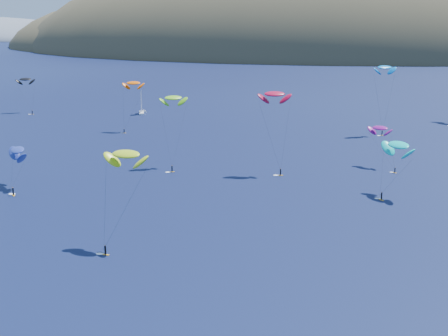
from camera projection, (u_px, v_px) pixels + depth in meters
island at (342, 62)px, 605.99m from camera, size 730.00×300.00×210.00m
sailboat at (141, 112)px, 266.92m from camera, size 8.76×7.66×10.49m
kitesurfer_1 at (133, 83)px, 229.48m from camera, size 8.13×8.70×19.80m
kitesurfer_2 at (126, 154)px, 120.67m from camera, size 9.58×10.31×20.74m
kitesurfer_3 at (173, 98)px, 179.78m from camera, size 8.61×12.44×22.03m
kitesurfer_4 at (385, 67)px, 222.09m from camera, size 9.37×8.33×26.32m
kitesurfer_5 at (398, 145)px, 153.10m from camera, size 9.79×11.67×15.51m
kitesurfer_6 at (380, 128)px, 180.93m from camera, size 8.54×11.82×13.21m
kitesurfer_9 at (275, 94)px, 171.80m from camera, size 9.17×7.19×24.54m
kitesurfer_10 at (17, 150)px, 161.52m from camera, size 9.87×14.75×12.23m
kitesurfer_12 at (25, 79)px, 268.56m from camera, size 9.74×9.56×16.30m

